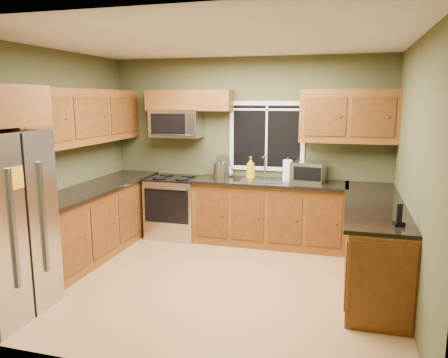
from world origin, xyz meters
The scene contains 27 objects.
floor centered at (0.00, 0.00, 0.00)m, with size 4.20×4.20×0.00m, color #9C7244.
ceiling centered at (0.00, 0.00, 2.70)m, with size 4.20×4.20×0.00m, color white.
back_wall centered at (0.00, 1.80, 1.35)m, with size 4.20×4.20×0.00m, color #47492A.
front_wall centered at (0.00, -1.80, 1.35)m, with size 4.20×4.20×0.00m, color #47492A.
left_wall centered at (-2.10, 0.00, 1.35)m, with size 3.60×3.60×0.00m, color #47492A.
right_wall centered at (2.10, 0.00, 1.35)m, with size 3.60×3.60×0.00m, color #47492A.
window centered at (0.30, 1.78, 1.55)m, with size 1.12×0.03×1.02m.
base_cabinets_left centered at (-1.80, 0.48, 0.45)m, with size 0.60×2.65×0.90m, color brown.
countertop_left centered at (-1.78, 0.48, 0.92)m, with size 0.65×2.65×0.04m, color black.
base_cabinets_back centered at (0.42, 1.50, 0.45)m, with size 2.17×0.60×0.90m, color brown.
countertop_back centered at (0.42, 1.48, 0.92)m, with size 2.17×0.65×0.04m, color black.
base_cabinets_peninsula centered at (1.80, 0.54, 0.45)m, with size 0.60×2.52×0.90m.
countertop_peninsula centered at (1.78, 0.55, 0.92)m, with size 0.65×2.50×0.04m, color black.
upper_cabinets_left centered at (-1.94, 0.48, 1.86)m, with size 0.33×2.65×0.72m, color brown.
upper_cabinets_back_left centered at (-0.85, 1.64, 2.07)m, with size 1.30×0.33×0.30m, color brown.
upper_cabinets_back_right centered at (1.45, 1.64, 1.86)m, with size 1.30×0.33×0.72m, color brown.
range centered at (-1.05, 1.47, 0.47)m, with size 0.76×0.69×0.94m.
microwave centered at (-1.05, 1.61, 1.73)m, with size 0.76×0.41×0.42m.
sink centered at (0.30, 1.49, 0.95)m, with size 0.60×0.42×0.36m.
toaster_oven centered at (0.94, 1.57, 1.08)m, with size 0.49×0.41×0.28m.
coffee_maker centered at (-0.31, 1.54, 1.09)m, with size 0.25×0.30×0.32m.
kettle centered at (-0.32, 1.42, 1.08)m, with size 0.21×0.21×0.30m.
paper_towel_roll centered at (0.65, 1.54, 1.09)m, with size 0.16×0.16×0.34m.
soap_bottle_a centered at (0.12, 1.53, 1.11)m, with size 0.13×0.13×0.33m, color orange.
soap_bottle_b centered at (0.70, 1.70, 1.03)m, with size 0.08×0.08×0.18m, color white.
soap_bottle_c centered at (-0.25, 1.70, 1.02)m, with size 0.12×0.12×0.15m, color white.
cordless_phone centered at (1.94, -0.40, 1.00)m, with size 0.11×0.11×0.21m.
Camera 1 is at (1.43, -4.58, 2.09)m, focal length 35.00 mm.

